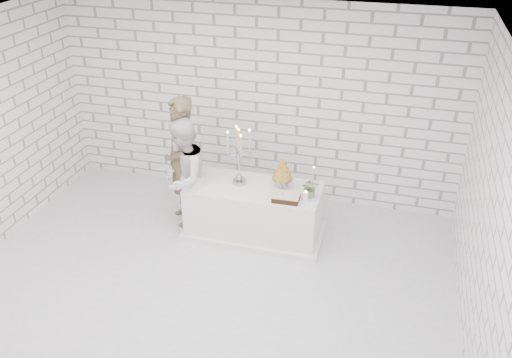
# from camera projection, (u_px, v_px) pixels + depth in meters

# --- Properties ---
(ground) EXTENTS (6.00, 5.00, 0.01)m
(ground) POSITION_uv_depth(u_px,v_px,m) (202.00, 289.00, 6.51)
(ground) COLOR silver
(ground) RESTS_ON ground
(ceiling) EXTENTS (6.00, 5.00, 0.01)m
(ceiling) POSITION_uv_depth(u_px,v_px,m) (186.00, 44.00, 5.05)
(ceiling) COLOR white
(ceiling) RESTS_ON ground
(wall_back) EXTENTS (6.00, 0.01, 3.00)m
(wall_back) POSITION_uv_depth(u_px,v_px,m) (256.00, 102.00, 7.89)
(wall_back) COLOR white
(wall_back) RESTS_ON ground
(wall_front) EXTENTS (6.00, 0.01, 3.00)m
(wall_front) POSITION_uv_depth(u_px,v_px,m) (62.00, 353.00, 3.67)
(wall_front) COLOR white
(wall_front) RESTS_ON ground
(wall_right) EXTENTS (0.01, 5.00, 3.00)m
(wall_right) POSITION_uv_depth(u_px,v_px,m) (490.00, 223.00, 5.08)
(wall_right) COLOR white
(wall_right) RESTS_ON ground
(cake_table) EXTENTS (1.80, 0.80, 0.75)m
(cake_table) POSITION_uv_depth(u_px,v_px,m) (254.00, 211.00, 7.37)
(cake_table) COLOR white
(cake_table) RESTS_ON ground
(groom) EXTENTS (0.77, 0.82, 1.89)m
(groom) POSITION_uv_depth(u_px,v_px,m) (182.00, 162.00, 7.41)
(groom) COLOR #433825
(groom) RESTS_ON ground
(bride) EXTENTS (0.67, 0.84, 1.68)m
(bride) POSITION_uv_depth(u_px,v_px,m) (184.00, 178.00, 7.23)
(bride) COLOR silver
(bride) RESTS_ON ground
(candelabra) EXTENTS (0.41, 0.41, 0.81)m
(candelabra) POSITION_uv_depth(u_px,v_px,m) (239.00, 157.00, 7.09)
(candelabra) COLOR #9A99A3
(candelabra) RESTS_ON cake_table
(croquembouche) EXTENTS (0.34, 0.34, 0.44)m
(croquembouche) POSITION_uv_depth(u_px,v_px,m) (283.00, 173.00, 7.08)
(croquembouche) COLOR olive
(croquembouche) RESTS_ON cake_table
(chocolate_cake) EXTENTS (0.35, 0.26, 0.08)m
(chocolate_cake) POSITION_uv_depth(u_px,v_px,m) (286.00, 197.00, 6.88)
(chocolate_cake) COLOR black
(chocolate_cake) RESTS_ON cake_table
(pillar_candle) EXTENTS (0.10, 0.10, 0.12)m
(pillar_candle) POSITION_uv_depth(u_px,v_px,m) (305.00, 196.00, 6.87)
(pillar_candle) COLOR white
(pillar_candle) RESTS_ON cake_table
(extra_taper) EXTENTS (0.08, 0.08, 0.32)m
(extra_taper) POSITION_uv_depth(u_px,v_px,m) (313.00, 179.00, 7.07)
(extra_taper) COLOR #C6B891
(extra_taper) RESTS_ON cake_table
(flowers) EXTENTS (0.28, 0.26, 0.26)m
(flowers) POSITION_uv_depth(u_px,v_px,m) (310.00, 188.00, 6.91)
(flowers) COLOR #487840
(flowers) RESTS_ON cake_table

